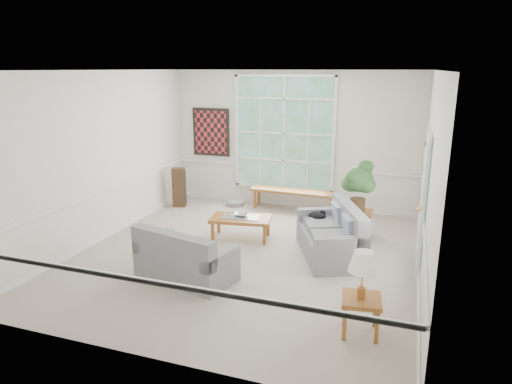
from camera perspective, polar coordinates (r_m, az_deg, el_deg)
floor at (r=7.74m, az=-1.19°, el=-7.86°), size 5.50×6.00×0.01m
ceiling at (r=7.12m, az=-1.33°, el=14.98°), size 5.50×6.00×0.02m
wall_back at (r=10.11m, az=4.66°, el=6.46°), size 5.50×0.02×3.00m
wall_front at (r=4.69m, az=-14.06°, el=-4.29°), size 5.50×0.02×3.00m
wall_left at (r=8.61m, az=-18.74°, el=4.18°), size 0.02×6.00×3.00m
wall_right at (r=6.86m, az=20.85°, el=1.33°), size 0.02×6.00×3.00m
window_back at (r=10.10m, az=3.51°, el=7.33°), size 2.30×0.08×2.40m
entry_door at (r=7.55m, az=20.13°, el=-0.94°), size 0.08×0.90×2.10m
door_sidelight at (r=6.92m, az=20.25°, el=-1.52°), size 0.08×0.26×1.90m
wall_art at (r=10.69m, az=-5.65°, el=7.45°), size 0.90×0.06×1.10m
wall_frame_near at (r=8.56m, az=20.37°, el=4.31°), size 0.04×0.26×0.32m
wall_frame_far at (r=8.96m, az=20.34°, el=4.76°), size 0.04×0.26×0.32m
loveseat_right at (r=7.64m, az=9.21°, el=-4.85°), size 1.41×1.81×0.87m
loveseat_front at (r=6.87m, az=-8.76°, el=-7.54°), size 1.58×1.07×0.78m
coffee_table at (r=8.39m, az=-1.91°, el=-4.49°), size 1.17×0.76×0.40m
pewter_bowl at (r=8.36m, az=-1.87°, el=-2.82°), size 0.36×0.36×0.08m
window_bench at (r=10.02m, az=4.72°, el=-1.09°), size 1.96×0.45×0.45m
end_table at (r=8.68m, az=12.48°, el=-3.84°), size 0.54×0.54×0.50m
houseplant at (r=8.45m, az=12.71°, el=0.77°), size 0.61×0.61×0.95m
side_table at (r=5.67m, az=12.93°, el=-14.81°), size 0.50×0.50×0.46m
table_lamp at (r=5.43m, az=13.15°, el=-10.06°), size 0.34×0.34×0.58m
pet_bed at (r=10.42m, az=-2.59°, el=-1.35°), size 0.44×0.44×0.12m
floor_speaker at (r=10.40m, az=-9.60°, el=0.60°), size 0.33×0.29×0.89m
cat at (r=8.11m, az=7.65°, el=-2.96°), size 0.34×0.26×0.15m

